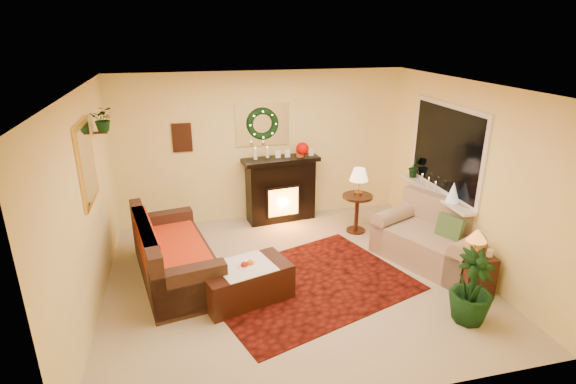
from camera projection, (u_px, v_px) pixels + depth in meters
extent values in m
plane|color=beige|center=(294.00, 278.00, 6.21)|extent=(5.00, 5.00, 0.00)
plane|color=white|center=(295.00, 87.00, 5.31)|extent=(5.00, 5.00, 0.00)
plane|color=#EFD88C|center=(263.00, 147.00, 7.81)|extent=(5.00, 5.00, 0.00)
plane|color=#EFD88C|center=(361.00, 281.00, 3.71)|extent=(5.00, 5.00, 0.00)
plane|color=#EFD88C|center=(86.00, 207.00, 5.21)|extent=(4.50, 4.50, 0.00)
plane|color=#EFD88C|center=(467.00, 176.00, 6.31)|extent=(4.50, 4.50, 0.00)
cube|color=#3C0504|center=(308.00, 283.00, 6.07)|extent=(3.12, 2.71, 0.01)
cube|color=#56311E|center=(175.00, 249.00, 6.09)|extent=(1.25, 2.15, 0.87)
cube|color=red|center=(171.00, 244.00, 6.19)|extent=(0.84, 1.37, 0.02)
cube|color=black|center=(281.00, 190.00, 7.94)|extent=(1.22, 0.52, 1.08)
sphere|color=#C10800|center=(302.00, 149.00, 7.71)|extent=(0.22, 0.22, 0.22)
cylinder|color=silver|center=(255.00, 154.00, 7.56)|extent=(0.07, 0.07, 0.20)
cylinder|color=white|center=(267.00, 153.00, 7.63)|extent=(0.06, 0.06, 0.18)
cube|color=white|center=(262.00, 125.00, 7.65)|extent=(0.92, 0.02, 0.72)
torus|color=#194719|center=(263.00, 124.00, 7.61)|extent=(0.55, 0.11, 0.55)
cube|color=#381E11|center=(182.00, 138.00, 7.41)|extent=(0.32, 0.03, 0.48)
cube|color=gold|center=(86.00, 163.00, 5.33)|extent=(0.03, 0.84, 1.00)
imported|color=#194719|center=(105.00, 131.00, 5.97)|extent=(0.33, 0.28, 0.36)
cube|color=#977A65|center=(431.00, 236.00, 6.52)|extent=(1.46, 1.78, 0.90)
cube|color=white|center=(446.00, 149.00, 6.72)|extent=(0.03, 1.86, 1.36)
cube|color=black|center=(445.00, 149.00, 6.71)|extent=(0.02, 1.70, 1.22)
cube|color=white|center=(435.00, 192.00, 6.93)|extent=(0.22, 1.86, 0.04)
cone|color=white|center=(453.00, 192.00, 6.44)|extent=(0.20, 0.20, 0.29)
imported|color=black|center=(415.00, 166.00, 7.49)|extent=(0.25, 0.20, 0.46)
cylinder|color=#302012|center=(357.00, 213.00, 7.53)|extent=(0.59, 0.59, 0.65)
cone|color=#E3BA8E|center=(359.00, 182.00, 7.36)|extent=(0.31, 0.31, 0.47)
cube|color=#352516|center=(473.00, 272.00, 5.85)|extent=(0.44, 0.44, 0.52)
cone|color=gold|center=(477.00, 238.00, 5.70)|extent=(0.26, 0.26, 0.38)
cube|color=black|center=(246.00, 284.00, 5.68)|extent=(1.23, 0.90, 0.46)
cylinder|color=silver|center=(248.00, 267.00, 5.60)|extent=(0.27, 0.27, 0.06)
imported|color=#1B4B21|center=(472.00, 287.00, 5.18)|extent=(1.90, 1.90, 2.66)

